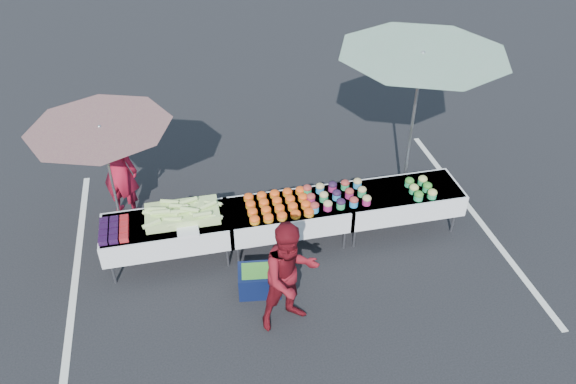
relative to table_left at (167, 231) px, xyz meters
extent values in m
plane|color=black|center=(1.80, 0.00, -0.58)|extent=(80.00, 80.00, 0.00)
cube|color=silver|center=(-1.40, 0.00, -0.58)|extent=(0.10, 5.00, 0.00)
cube|color=silver|center=(5.00, 0.00, -0.58)|extent=(0.10, 5.00, 0.00)
cube|color=white|center=(0.00, 0.00, 0.15)|extent=(1.80, 0.75, 0.04)
cube|color=white|center=(0.00, 0.00, -0.01)|extent=(1.86, 0.81, 0.36)
cylinder|color=slate|center=(-0.82, -0.29, -0.39)|extent=(0.04, 0.04, 0.39)
cylinder|color=slate|center=(-0.82, 0.29, -0.39)|extent=(0.04, 0.04, 0.39)
cylinder|color=slate|center=(0.82, -0.29, -0.39)|extent=(0.04, 0.04, 0.39)
cylinder|color=slate|center=(0.82, 0.29, -0.39)|extent=(0.04, 0.04, 0.39)
cube|color=white|center=(1.80, 0.00, 0.15)|extent=(1.80, 0.75, 0.04)
cube|color=white|center=(1.80, 0.00, -0.01)|extent=(1.86, 0.81, 0.36)
cylinder|color=slate|center=(0.98, -0.29, -0.39)|extent=(0.04, 0.04, 0.39)
cylinder|color=slate|center=(0.98, 0.29, -0.39)|extent=(0.04, 0.04, 0.39)
cylinder|color=slate|center=(2.62, -0.29, -0.39)|extent=(0.04, 0.04, 0.39)
cylinder|color=slate|center=(2.62, 0.29, -0.39)|extent=(0.04, 0.04, 0.39)
cube|color=white|center=(3.60, 0.00, 0.15)|extent=(1.80, 0.75, 0.04)
cube|color=white|center=(3.60, 0.00, -0.01)|extent=(1.86, 0.81, 0.36)
cylinder|color=slate|center=(2.78, -0.29, -0.39)|extent=(0.04, 0.04, 0.39)
cylinder|color=slate|center=(2.78, 0.29, -0.39)|extent=(0.04, 0.04, 0.39)
cylinder|color=slate|center=(4.42, -0.29, -0.39)|extent=(0.04, 0.04, 0.39)
cylinder|color=slate|center=(4.42, 0.29, -0.39)|extent=(0.04, 0.04, 0.39)
cube|color=#230B2E|center=(-0.85, -0.27, 0.21)|extent=(0.12, 0.12, 0.08)
cube|color=#230B2E|center=(-0.85, -0.13, 0.21)|extent=(0.12, 0.12, 0.08)
cube|color=#230B2E|center=(-0.85, 0.01, 0.21)|extent=(0.12, 0.12, 0.08)
cube|color=#230B2E|center=(-0.85, 0.15, 0.21)|extent=(0.12, 0.12, 0.08)
cube|color=#230B2E|center=(-0.71, -0.27, 0.21)|extent=(0.12, 0.12, 0.08)
cube|color=#230B2E|center=(-0.71, -0.13, 0.21)|extent=(0.12, 0.12, 0.08)
cube|color=#230B2E|center=(-0.71, 0.01, 0.21)|extent=(0.12, 0.12, 0.08)
cube|color=#230B2E|center=(-0.71, 0.15, 0.21)|extent=(0.12, 0.12, 0.08)
cube|color=maroon|center=(-0.57, -0.27, 0.21)|extent=(0.12, 0.12, 0.08)
cube|color=maroon|center=(-0.57, -0.13, 0.21)|extent=(0.12, 0.12, 0.08)
cube|color=maroon|center=(-0.57, 0.01, 0.21)|extent=(0.12, 0.12, 0.08)
cube|color=maroon|center=(-0.57, 0.15, 0.21)|extent=(0.12, 0.12, 0.08)
cube|color=#AFDE72|center=(0.25, 0.05, 0.24)|extent=(1.05, 0.55, 0.14)
cylinder|color=#AFDE72|center=(0.55, 0.20, 0.27)|extent=(0.27, 0.09, 0.10)
cylinder|color=#AFDE72|center=(-0.13, 0.10, 0.34)|extent=(0.27, 0.14, 0.07)
cylinder|color=#AFDE72|center=(0.36, -0.06, 0.38)|extent=(0.27, 0.14, 0.09)
cylinder|color=#AFDE72|center=(-0.17, 0.08, 0.28)|extent=(0.27, 0.15, 0.10)
cylinder|color=#AFDE72|center=(0.07, -0.01, 0.33)|extent=(0.27, 0.15, 0.08)
cylinder|color=#AFDE72|center=(0.21, 0.09, 0.36)|extent=(0.27, 0.10, 0.10)
cylinder|color=#AFDE72|center=(0.21, -0.03, 0.36)|extent=(0.27, 0.07, 0.08)
cylinder|color=#AFDE72|center=(0.12, -0.13, 0.31)|extent=(0.27, 0.14, 0.09)
cylinder|color=#AFDE72|center=(0.09, 0.25, 0.34)|extent=(0.27, 0.12, 0.08)
cylinder|color=#AFDE72|center=(0.71, 0.14, 0.29)|extent=(0.27, 0.16, 0.08)
cylinder|color=#AFDE72|center=(-0.06, 0.01, 0.34)|extent=(0.27, 0.11, 0.07)
cylinder|color=#AFDE72|center=(0.16, -0.18, 0.27)|extent=(0.27, 0.10, 0.07)
cylinder|color=#AFDE72|center=(0.36, 0.19, 0.35)|extent=(0.27, 0.12, 0.08)
cylinder|color=#AFDE72|center=(-0.18, -0.17, 0.31)|extent=(0.27, 0.15, 0.08)
cylinder|color=#AFDE72|center=(-0.09, 0.09, 0.36)|extent=(0.27, 0.10, 0.08)
cylinder|color=#AFDE72|center=(0.46, 0.00, 0.32)|extent=(0.27, 0.16, 0.10)
cylinder|color=#AFDE72|center=(-0.03, -0.02, 0.38)|extent=(0.27, 0.12, 0.09)
cylinder|color=#AFDE72|center=(0.52, -0.18, 0.37)|extent=(0.27, 0.09, 0.07)
cylinder|color=#AFDE72|center=(0.58, -0.15, 0.30)|extent=(0.27, 0.10, 0.09)
cylinder|color=#AFDE72|center=(0.50, -0.09, 0.28)|extent=(0.27, 0.12, 0.09)
cylinder|color=#AFDE72|center=(0.35, 0.28, 0.27)|extent=(0.27, 0.10, 0.08)
cylinder|color=#AFDE72|center=(0.63, 0.03, 0.34)|extent=(0.27, 0.14, 0.10)
cylinder|color=#AFDE72|center=(0.56, 0.25, 0.27)|extent=(0.27, 0.12, 0.07)
cylinder|color=#AFDE72|center=(0.50, 0.23, 0.27)|extent=(0.27, 0.07, 0.10)
cylinder|color=#AFDE72|center=(0.67, -0.19, 0.27)|extent=(0.27, 0.09, 0.10)
cube|color=white|center=(0.30, -0.30, 0.19)|extent=(0.30, 0.25, 0.05)
cylinder|color=orange|center=(1.25, -0.28, 0.19)|extent=(0.15, 0.15, 0.05)
ellipsoid|color=#FF530E|center=(1.25, -0.28, 0.23)|extent=(0.15, 0.15, 0.08)
cylinder|color=orange|center=(1.25, -0.10, 0.19)|extent=(0.15, 0.15, 0.05)
ellipsoid|color=#FF530E|center=(1.25, -0.10, 0.23)|extent=(0.15, 0.15, 0.08)
cylinder|color=orange|center=(1.25, 0.08, 0.19)|extent=(0.15, 0.15, 0.05)
ellipsoid|color=#FF530E|center=(1.25, 0.08, 0.23)|extent=(0.15, 0.15, 0.08)
cylinder|color=orange|center=(1.25, 0.26, 0.19)|extent=(0.15, 0.15, 0.05)
ellipsoid|color=#FF530E|center=(1.25, 0.26, 0.23)|extent=(0.15, 0.15, 0.08)
cylinder|color=orange|center=(1.45, -0.28, 0.19)|extent=(0.15, 0.15, 0.05)
ellipsoid|color=#FF530E|center=(1.45, -0.28, 0.23)|extent=(0.15, 0.15, 0.08)
cylinder|color=orange|center=(1.45, -0.10, 0.19)|extent=(0.15, 0.15, 0.05)
ellipsoid|color=#FF530E|center=(1.45, -0.10, 0.23)|extent=(0.15, 0.15, 0.08)
cylinder|color=orange|center=(1.45, 0.08, 0.19)|extent=(0.15, 0.15, 0.05)
ellipsoid|color=#FF530E|center=(1.45, 0.08, 0.23)|extent=(0.15, 0.15, 0.08)
cylinder|color=orange|center=(1.45, 0.26, 0.19)|extent=(0.15, 0.15, 0.05)
ellipsoid|color=#FF530E|center=(1.45, 0.26, 0.23)|extent=(0.15, 0.15, 0.08)
cylinder|color=orange|center=(1.65, -0.28, 0.19)|extent=(0.15, 0.15, 0.05)
ellipsoid|color=#FF530E|center=(1.65, -0.28, 0.23)|extent=(0.15, 0.15, 0.08)
cylinder|color=orange|center=(1.65, -0.10, 0.19)|extent=(0.15, 0.15, 0.05)
ellipsoid|color=#FF530E|center=(1.65, -0.10, 0.23)|extent=(0.15, 0.15, 0.08)
cylinder|color=orange|center=(1.65, 0.08, 0.19)|extent=(0.15, 0.15, 0.05)
ellipsoid|color=#FF530E|center=(1.65, 0.08, 0.23)|extent=(0.15, 0.15, 0.08)
cylinder|color=orange|center=(1.65, 0.26, 0.19)|extent=(0.15, 0.15, 0.05)
ellipsoid|color=#FF530E|center=(1.65, 0.26, 0.23)|extent=(0.15, 0.15, 0.08)
cylinder|color=orange|center=(1.85, -0.28, 0.19)|extent=(0.15, 0.15, 0.05)
ellipsoid|color=#FF530E|center=(1.85, -0.28, 0.23)|extent=(0.15, 0.15, 0.08)
cylinder|color=orange|center=(1.85, -0.10, 0.19)|extent=(0.15, 0.15, 0.05)
ellipsoid|color=#FF530E|center=(1.85, -0.10, 0.23)|extent=(0.15, 0.15, 0.08)
cylinder|color=orange|center=(1.85, 0.08, 0.19)|extent=(0.15, 0.15, 0.05)
ellipsoid|color=#FF530E|center=(1.85, 0.08, 0.23)|extent=(0.15, 0.15, 0.08)
cylinder|color=orange|center=(1.85, 0.26, 0.19)|extent=(0.15, 0.15, 0.05)
ellipsoid|color=#FF530E|center=(1.85, 0.26, 0.23)|extent=(0.15, 0.15, 0.08)
cylinder|color=orange|center=(2.05, -0.28, 0.19)|extent=(0.15, 0.15, 0.05)
ellipsoid|color=#FF530E|center=(2.05, -0.28, 0.23)|extent=(0.15, 0.15, 0.08)
cylinder|color=orange|center=(2.05, -0.10, 0.19)|extent=(0.15, 0.15, 0.05)
ellipsoid|color=#FF530E|center=(2.05, -0.10, 0.23)|extent=(0.15, 0.15, 0.08)
cylinder|color=orange|center=(2.05, 0.08, 0.19)|extent=(0.15, 0.15, 0.05)
ellipsoid|color=#FF530E|center=(2.05, 0.08, 0.23)|extent=(0.15, 0.15, 0.08)
cylinder|color=orange|center=(2.05, 0.26, 0.19)|extent=(0.15, 0.15, 0.05)
ellipsoid|color=#FF530E|center=(2.05, 0.26, 0.23)|extent=(0.15, 0.15, 0.08)
cylinder|color=#2B89CA|center=(2.15, -0.22, 0.22)|extent=(0.13, 0.13, 0.10)
ellipsoid|color=#993421|center=(2.15, -0.22, 0.28)|extent=(0.14, 0.14, 0.10)
cylinder|color=#9A215C|center=(2.15, 0.00, 0.22)|extent=(0.13, 0.13, 0.10)
ellipsoid|color=#993421|center=(2.15, 0.00, 0.28)|extent=(0.14, 0.14, 0.10)
cylinder|color=#28A25C|center=(2.15, 0.22, 0.22)|extent=(0.13, 0.13, 0.10)
ellipsoid|color=#993421|center=(2.15, 0.22, 0.28)|extent=(0.14, 0.14, 0.10)
cylinder|color=#9A215C|center=(2.35, -0.22, 0.22)|extent=(0.13, 0.13, 0.10)
ellipsoid|color=tan|center=(2.35, -0.22, 0.28)|extent=(0.14, 0.14, 0.10)
cylinder|color=#28A25C|center=(2.35, 0.00, 0.22)|extent=(0.13, 0.13, 0.10)
ellipsoid|color=tan|center=(2.35, 0.00, 0.28)|extent=(0.14, 0.14, 0.10)
cylinder|color=#2B89CA|center=(2.35, 0.22, 0.22)|extent=(0.13, 0.13, 0.10)
ellipsoid|color=tan|center=(2.35, 0.22, 0.28)|extent=(0.14, 0.14, 0.10)
cylinder|color=#28A25C|center=(2.55, -0.22, 0.22)|extent=(0.13, 0.13, 0.10)
ellipsoid|color=black|center=(2.55, -0.22, 0.28)|extent=(0.14, 0.14, 0.10)
cylinder|color=#2B89CA|center=(2.55, 0.00, 0.22)|extent=(0.13, 0.13, 0.10)
ellipsoid|color=black|center=(2.55, 0.00, 0.28)|extent=(0.14, 0.14, 0.10)
cylinder|color=#9A215C|center=(2.55, 0.22, 0.22)|extent=(0.13, 0.13, 0.10)
ellipsoid|color=black|center=(2.55, 0.22, 0.28)|extent=(0.14, 0.14, 0.10)
cylinder|color=#2B89CA|center=(2.75, -0.22, 0.22)|extent=(0.13, 0.13, 0.10)
ellipsoid|color=#993421|center=(2.75, -0.22, 0.28)|extent=(0.14, 0.14, 0.10)
cylinder|color=#9A215C|center=(2.75, 0.00, 0.22)|extent=(0.13, 0.13, 0.10)
ellipsoid|color=#993421|center=(2.75, 0.00, 0.28)|extent=(0.14, 0.14, 0.10)
cylinder|color=#28A25C|center=(2.75, 0.22, 0.22)|extent=(0.13, 0.13, 0.10)
ellipsoid|color=#993421|center=(2.75, 0.22, 0.28)|extent=(0.14, 0.14, 0.10)
cylinder|color=#9A215C|center=(2.95, -0.22, 0.22)|extent=(0.13, 0.13, 0.10)
ellipsoid|color=tan|center=(2.95, -0.22, 0.28)|extent=(0.14, 0.14, 0.10)
cylinder|color=#28A25C|center=(2.95, 0.00, 0.22)|extent=(0.13, 0.13, 0.10)
ellipsoid|color=tan|center=(2.95, 0.00, 0.28)|extent=(0.14, 0.14, 0.10)
cylinder|color=#2B89CA|center=(2.95, 0.22, 0.22)|extent=(0.13, 0.13, 0.10)
ellipsoid|color=tan|center=(2.95, 0.22, 0.28)|extent=(0.14, 0.14, 0.10)
cylinder|color=#28A25C|center=(3.75, -0.28, 0.21)|extent=(0.14, 0.14, 0.08)
ellipsoid|color=#2E6F1D|center=(3.75, -0.28, 0.26)|extent=(0.14, 0.14, 0.11)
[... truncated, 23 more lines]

